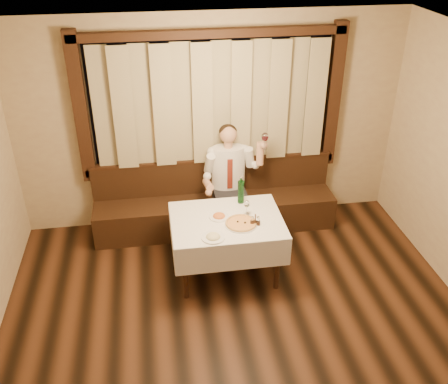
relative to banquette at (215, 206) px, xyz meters
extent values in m
cube|color=silver|center=(0.00, -2.72, 2.49)|extent=(5.00, 6.00, 0.01)
cube|color=tan|center=(0.00, 0.28, 1.09)|extent=(5.00, 0.01, 2.80)
cube|color=black|center=(0.00, 0.26, 1.39)|extent=(3.00, 0.02, 1.60)
cube|color=orange|center=(-0.70, 0.25, 1.09)|extent=(0.50, 0.01, 0.40)
cube|color=black|center=(0.00, 0.22, 0.54)|extent=(3.30, 0.12, 0.10)
cube|color=black|center=(0.00, 0.22, 2.24)|extent=(3.30, 0.12, 0.10)
cube|color=black|center=(-1.60, 0.22, 1.39)|extent=(0.16, 0.12, 1.90)
cube|color=black|center=(1.60, 0.22, 1.39)|extent=(0.16, 0.12, 1.90)
cube|color=#998C62|center=(0.00, 0.16, 1.39)|extent=(2.90, 0.08, 1.55)
cube|color=black|center=(0.00, -0.04, -0.09)|extent=(3.20, 0.60, 0.45)
cube|color=black|center=(0.00, 0.20, 0.36)|extent=(3.20, 0.12, 0.45)
cube|color=black|center=(0.00, 0.20, 0.61)|extent=(3.20, 0.14, 0.04)
cylinder|color=black|center=(-0.52, -1.39, 0.04)|extent=(0.06, 0.06, 0.71)
cylinder|color=black|center=(0.52, -1.39, 0.04)|extent=(0.06, 0.06, 0.71)
cylinder|color=black|center=(-0.52, -0.65, 0.04)|extent=(0.06, 0.06, 0.71)
cylinder|color=black|center=(0.52, -0.65, 0.04)|extent=(0.06, 0.06, 0.71)
cube|color=black|center=(0.00, -1.02, 0.42)|extent=(1.20, 0.90, 0.04)
cube|color=white|center=(0.00, -1.02, 0.44)|extent=(1.26, 0.96, 0.01)
cube|color=white|center=(0.00, -1.50, 0.27)|extent=(1.26, 0.01, 0.35)
cube|color=white|center=(0.00, -0.54, 0.27)|extent=(1.26, 0.01, 0.35)
cube|color=white|center=(-0.63, -1.02, 0.27)|extent=(0.01, 0.96, 0.35)
cube|color=white|center=(0.63, -1.02, 0.27)|extent=(0.01, 0.96, 0.35)
cylinder|color=white|center=(0.14, -1.15, 0.45)|extent=(0.37, 0.37, 0.01)
cylinder|color=orange|center=(0.14, -1.15, 0.46)|extent=(0.34, 0.34, 0.01)
torus|color=tan|center=(0.14, -1.15, 0.47)|extent=(0.35, 0.35, 0.03)
sphere|color=black|center=(0.11, -1.13, 0.47)|extent=(0.02, 0.02, 0.02)
sphere|color=black|center=(0.18, -1.16, 0.47)|extent=(0.02, 0.02, 0.02)
cylinder|color=white|center=(-0.08, -0.97, 0.45)|extent=(0.23, 0.23, 0.01)
ellipsoid|color=#C96120|center=(-0.08, -0.97, 0.49)|extent=(0.14, 0.14, 0.06)
cylinder|color=white|center=(-0.20, -1.36, 0.45)|extent=(0.25, 0.25, 0.02)
ellipsoid|color=beige|center=(-0.20, -1.36, 0.50)|extent=(0.16, 0.16, 0.07)
cylinder|color=#0F4919|center=(0.23, -0.68, 0.59)|extent=(0.08, 0.08, 0.29)
cylinder|color=#0F4919|center=(0.23, -0.68, 0.75)|extent=(0.03, 0.03, 0.07)
cylinder|color=silver|center=(0.23, -0.68, 0.79)|extent=(0.04, 0.04, 0.01)
cylinder|color=white|center=(0.24, -0.96, 0.45)|extent=(0.06, 0.06, 0.01)
cylinder|color=white|center=(0.24, -0.96, 0.50)|extent=(0.01, 0.01, 0.10)
ellipsoid|color=white|center=(0.24, -0.96, 0.59)|extent=(0.07, 0.07, 0.08)
cube|color=black|center=(0.30, -1.17, 0.46)|extent=(0.12, 0.08, 0.04)
cube|color=black|center=(0.30, -1.17, 0.52)|extent=(0.03, 0.06, 0.08)
cylinder|color=white|center=(0.27, -1.17, 0.51)|extent=(0.03, 0.03, 0.06)
cylinder|color=silver|center=(0.27, -1.17, 0.54)|extent=(0.03, 0.03, 0.01)
cylinder|color=white|center=(0.33, -1.18, 0.51)|extent=(0.03, 0.03, 0.06)
cylinder|color=silver|center=(0.33, -1.18, 0.54)|extent=(0.03, 0.03, 0.01)
cube|color=black|center=(0.18, -0.17, 0.22)|extent=(0.42, 0.47, 0.17)
cube|color=black|center=(0.07, -0.40, -0.09)|extent=(0.11, 0.13, 0.45)
cube|color=black|center=(0.30, -0.40, -0.09)|extent=(0.11, 0.13, 0.45)
ellipsoid|color=white|center=(0.18, -0.01, 0.59)|extent=(0.44, 0.27, 0.56)
cube|color=maroon|center=(0.18, -0.15, 0.56)|extent=(0.07, 0.01, 0.42)
cylinder|color=tan|center=(0.18, -0.01, 0.91)|extent=(0.10, 0.10, 0.08)
sphere|color=tan|center=(0.18, -0.01, 1.05)|extent=(0.22, 0.22, 0.22)
ellipsoid|color=black|center=(0.18, 0.02, 1.08)|extent=(0.23, 0.23, 0.17)
sphere|color=white|center=(-0.03, -0.01, 0.82)|extent=(0.14, 0.14, 0.14)
sphere|color=white|center=(0.39, -0.01, 0.82)|extent=(0.14, 0.14, 0.14)
sphere|color=tan|center=(-0.13, -0.44, 0.47)|extent=(0.09, 0.09, 0.09)
sphere|color=tan|center=(0.60, -0.19, 0.95)|extent=(0.10, 0.10, 0.10)
cylinder|color=white|center=(0.60, -0.22, 0.99)|extent=(0.01, 0.01, 0.11)
ellipsoid|color=white|center=(0.60, -0.22, 1.08)|extent=(0.09, 0.09, 0.11)
ellipsoid|color=#4C070F|center=(0.60, -0.22, 1.06)|extent=(0.07, 0.07, 0.06)
camera|label=1|loc=(-0.76, -5.71, 3.54)|focal=40.00mm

